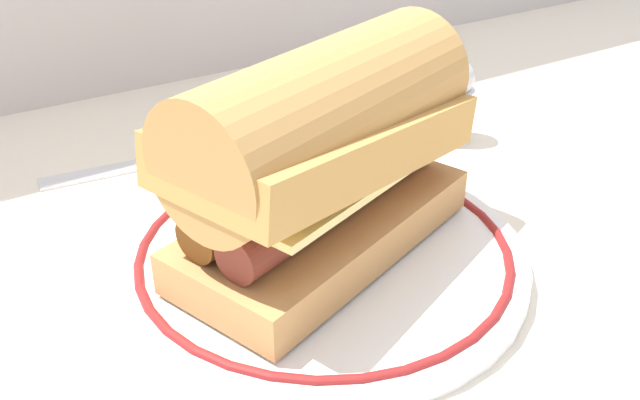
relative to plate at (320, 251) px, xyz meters
name	(u,v)px	position (x,y,z in m)	size (l,w,h in m)	color
ground_plane	(290,277)	(-0.02, 0.00, -0.01)	(1.50, 1.50, 0.00)	#EFE1CB
plate	(320,251)	(0.00, 0.00, 0.00)	(0.25, 0.25, 0.01)	white
sausage_sandwich	(320,148)	(0.00, 0.00, 0.07)	(0.21, 0.15, 0.13)	tan
salt_shaker	(453,102)	(0.19, 0.09, 0.03)	(0.04, 0.04, 0.07)	white
butter_knife	(159,158)	(-0.04, 0.18, 0.00)	(0.16, 0.03, 0.01)	silver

